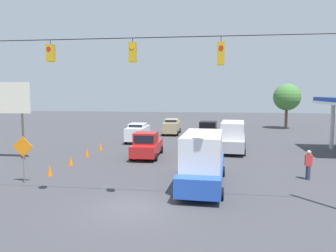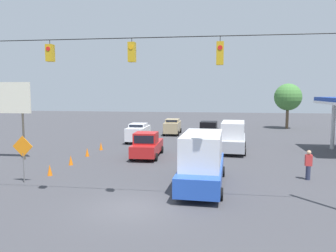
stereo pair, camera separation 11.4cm
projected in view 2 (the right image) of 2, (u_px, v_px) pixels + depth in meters
name	position (u px, v px, depth m)	size (l,w,h in m)	color
ground_plane	(132.00, 208.00, 15.43)	(140.00, 140.00, 0.00)	#3D3D42
overhead_signal_span	(134.00, 93.00, 15.21)	(20.55, 0.38, 8.86)	#939399
box_truck_blue_crossing_near	(202.00, 161.00, 18.68)	(2.75, 7.34, 3.12)	#234CB2
pickup_truck_black_oncoming_deep	(208.00, 132.00, 35.77)	(2.47, 5.69, 2.12)	black
sedan_tan_withflow_deep	(172.00, 126.00, 41.52)	(2.00, 4.58, 1.95)	tan
box_truck_silver_oncoming_far	(233.00, 137.00, 29.71)	(2.75, 6.46, 2.72)	#A8AAB2
pickup_truck_red_withflow_mid	(147.00, 145.00, 27.20)	(2.28, 5.17, 2.12)	red
sedan_white_withflow_far	(138.00, 132.00, 35.20)	(2.12, 4.37, 2.01)	silver
traffic_cone_nearest	(50.00, 170.00, 21.26)	(0.32, 0.32, 0.73)	orange
traffic_cone_second	(71.00, 160.00, 24.29)	(0.32, 0.32, 0.73)	orange
traffic_cone_third	(87.00, 152.00, 27.52)	(0.32, 0.32, 0.73)	orange
traffic_cone_fourth	(101.00, 146.00, 30.50)	(0.32, 0.32, 0.73)	orange
roadside_billboard	(2.00, 102.00, 26.07)	(4.83, 0.16, 6.18)	#4C473D
work_zone_sign	(23.00, 150.00, 19.43)	(1.27, 0.06, 2.84)	slate
pedestrian	(308.00, 165.00, 20.20)	(0.40, 0.28, 1.85)	#2D334C
tree_horizon_left	(288.00, 97.00, 47.28)	(3.89, 3.89, 6.55)	brown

